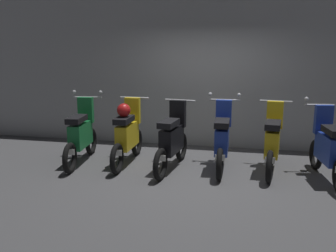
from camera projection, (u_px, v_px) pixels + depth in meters
name	position (u px, v px, depth m)	size (l,w,h in m)	color
ground_plane	(194.00, 174.00, 6.53)	(80.00, 80.00, 0.00)	#4C4C4F
back_wall	(209.00, 72.00, 8.12)	(16.00, 0.30, 3.14)	#9EA0A3
motorbike_slot_0	(81.00, 135.00, 7.09)	(0.59, 1.68, 1.29)	black
motorbike_slot_1	(128.00, 133.00, 7.01)	(0.56, 1.68, 1.18)	black
motorbike_slot_2	(172.00, 140.00, 6.72)	(0.56, 1.68, 1.18)	black
motorbike_slot_3	(222.00, 139.00, 6.75)	(0.59, 1.68, 1.29)	black
motorbike_slot_4	(273.00, 141.00, 6.60)	(0.56, 1.68, 1.18)	black
motorbike_slot_5	(328.00, 148.00, 6.18)	(0.58, 1.67, 1.29)	black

